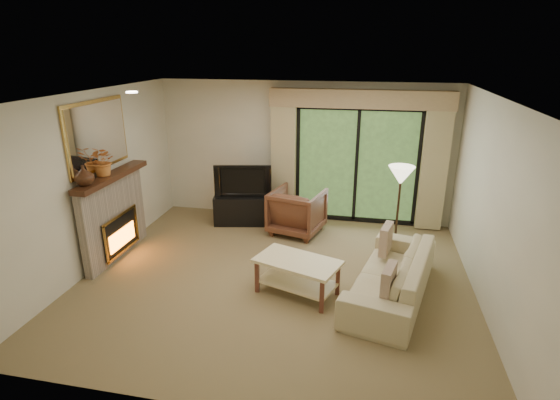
% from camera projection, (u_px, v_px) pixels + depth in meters
% --- Properties ---
extents(floor, '(5.50, 5.50, 0.00)m').
position_uv_depth(floor, '(276.00, 278.00, 6.35)').
color(floor, olive).
rests_on(floor, ground).
extents(ceiling, '(5.50, 5.50, 0.00)m').
position_uv_depth(ceiling, '(275.00, 95.00, 5.48)').
color(ceiling, silver).
rests_on(ceiling, ground).
extents(wall_back, '(5.00, 0.00, 5.00)m').
position_uv_depth(wall_back, '(304.00, 152.00, 8.23)').
color(wall_back, beige).
rests_on(wall_back, ground).
extents(wall_front, '(5.00, 0.00, 5.00)m').
position_uv_depth(wall_front, '(212.00, 288.00, 3.61)').
color(wall_front, beige).
rests_on(wall_front, ground).
extents(wall_left, '(0.00, 5.00, 5.00)m').
position_uv_depth(wall_left, '(94.00, 181.00, 6.44)').
color(wall_left, beige).
rests_on(wall_left, ground).
extents(wall_right, '(0.00, 5.00, 5.00)m').
position_uv_depth(wall_right, '(493.00, 208.00, 5.39)').
color(wall_right, beige).
rests_on(wall_right, ground).
extents(fireplace, '(0.24, 1.70, 1.37)m').
position_uv_depth(fireplace, '(114.00, 216.00, 6.81)').
color(fireplace, gray).
rests_on(fireplace, floor).
extents(mirror, '(0.07, 1.45, 1.02)m').
position_uv_depth(mirror, '(98.00, 135.00, 6.40)').
color(mirror, tan).
rests_on(mirror, wall_left).
extents(sliding_door, '(2.26, 0.10, 2.16)m').
position_uv_depth(sliding_door, '(356.00, 166.00, 8.06)').
color(sliding_door, black).
rests_on(sliding_door, floor).
extents(curtain_left, '(0.45, 0.18, 2.35)m').
position_uv_depth(curtain_left, '(284.00, 158.00, 8.18)').
color(curtain_left, tan).
rests_on(curtain_left, floor).
extents(curtain_right, '(0.45, 0.18, 2.35)m').
position_uv_depth(curtain_right, '(434.00, 166.00, 7.66)').
color(curtain_right, tan).
rests_on(curtain_right, floor).
extents(cornice, '(3.20, 0.24, 0.32)m').
position_uv_depth(cornice, '(360.00, 99.00, 7.57)').
color(cornice, tan).
rests_on(cornice, wall_back).
extents(media_console, '(1.17, 0.70, 0.55)m').
position_uv_depth(media_console, '(244.00, 209.00, 8.26)').
color(media_console, black).
rests_on(media_console, floor).
extents(tv, '(1.06, 0.34, 0.60)m').
position_uv_depth(tv, '(243.00, 180.00, 8.06)').
color(tv, black).
rests_on(tv, media_console).
extents(armchair, '(1.04, 1.06, 0.80)m').
position_uv_depth(armchair, '(297.00, 211.00, 7.78)').
color(armchair, '#583120').
rests_on(armchair, floor).
extents(sofa, '(1.34, 2.32, 0.64)m').
position_uv_depth(sofa, '(391.00, 274.00, 5.80)').
color(sofa, tan).
rests_on(sofa, floor).
extents(pillow_near, '(0.20, 0.43, 0.42)m').
position_uv_depth(pillow_near, '(388.00, 283.00, 5.16)').
color(pillow_near, brown).
rests_on(pillow_near, sofa).
extents(pillow_far, '(0.21, 0.44, 0.42)m').
position_uv_depth(pillow_far, '(386.00, 239.00, 6.32)').
color(pillow_far, brown).
rests_on(pillow_far, sofa).
extents(coffee_table, '(1.24, 0.94, 0.50)m').
position_uv_depth(coffee_table, '(297.00, 277.00, 5.89)').
color(coffee_table, beige).
rests_on(coffee_table, floor).
extents(floor_lamp, '(0.44, 0.44, 1.48)m').
position_uv_depth(floor_lamp, '(398.00, 212.00, 6.79)').
color(floor_lamp, '#FAF0C8').
rests_on(floor_lamp, floor).
extents(vase, '(0.33, 0.33, 0.28)m').
position_uv_depth(vase, '(84.00, 175.00, 5.99)').
color(vase, '#381E10').
rests_on(vase, fireplace).
extents(branches, '(0.44, 0.39, 0.44)m').
position_uv_depth(branches, '(103.00, 161.00, 6.40)').
color(branches, '#CA7430').
rests_on(branches, fireplace).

